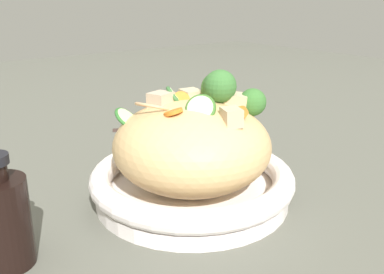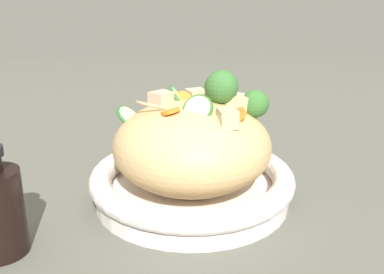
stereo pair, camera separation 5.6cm
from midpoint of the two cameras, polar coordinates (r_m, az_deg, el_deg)
name	(u,v)px [view 2 (the right image)]	position (r m, az deg, el deg)	size (l,w,h in m)	color
ground_plane	(192,199)	(0.59, 2.72, -8.35)	(3.00, 3.00, 0.00)	#57584E
serving_bowl	(192,182)	(0.58, 2.76, -6.17)	(0.28, 0.28, 0.05)	white
noodle_heap	(192,145)	(0.56, 2.84, -1.17)	(0.21, 0.21, 0.12)	tan
broccoli_florets	(227,91)	(0.58, 7.46, 6.07)	(0.12, 0.09, 0.07)	#A1B575
carrot_coins	(186,106)	(0.55, 2.10, 4.16)	(0.14, 0.10, 0.03)	orange
zucchini_slices	(169,107)	(0.55, -0.27, 4.01)	(0.14, 0.10, 0.05)	beige
chicken_chunks	(207,104)	(0.57, 4.81, 4.47)	(0.16, 0.12, 0.04)	#D3B58E
chopsticks_pair	(182,126)	(0.90, 0.44, 1.48)	(0.11, 0.21, 0.01)	black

